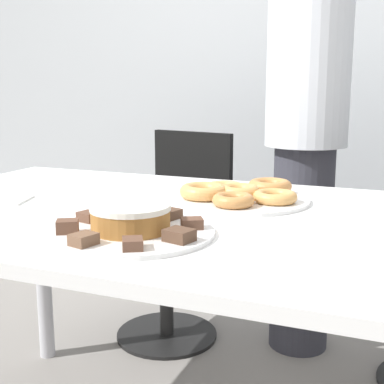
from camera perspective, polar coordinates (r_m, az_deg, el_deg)
wall_back at (r=2.86m, az=12.16°, el=15.36°), size 8.00×0.05×2.60m
table at (r=1.38m, az=-0.78°, el=-5.50°), size 1.71×0.98×0.77m
person_standing at (r=2.17m, az=12.08°, el=6.45°), size 0.32×0.32×1.71m
office_chair_left at (r=2.34m, az=-1.92°, el=-5.29°), size 0.52×0.52×0.89m
plate_cake at (r=1.16m, az=-6.53°, el=-4.34°), size 0.36×0.36×0.01m
plate_donuts at (r=1.49m, az=5.06°, el=-0.78°), size 0.39×0.39×0.01m
frosted_cake at (r=1.15m, az=-6.57°, el=-2.71°), size 0.17×0.17×0.06m
lamington_0 at (r=1.25m, az=-10.98°, el=-2.59°), size 0.05×0.05×0.02m
lamington_1 at (r=1.16m, az=-13.14°, el=-3.60°), size 0.06×0.06×0.03m
lamington_2 at (r=1.07m, az=-11.49°, el=-4.97°), size 0.05×0.06×0.02m
lamington_3 at (r=1.03m, az=-6.36°, el=-5.49°), size 0.06×0.06×0.02m
lamington_4 at (r=1.07m, az=-1.37°, el=-4.63°), size 0.06×0.06×0.02m
lamington_5 at (r=1.16m, az=-0.00°, el=-3.35°), size 0.06×0.06×0.02m
lamington_6 at (r=1.25m, az=-2.36°, el=-2.35°), size 0.05×0.06×0.02m
lamington_7 at (r=1.28m, az=-6.71°, el=-1.96°), size 0.06×0.06×0.03m
donut_0 at (r=1.49m, az=5.07°, el=0.07°), size 0.12×0.12×0.04m
donut_1 at (r=1.56m, az=3.54°, el=0.49°), size 0.10×0.10×0.03m
donut_2 at (r=1.47m, az=1.31°, el=0.07°), size 0.13×0.13×0.04m
donut_3 at (r=1.38m, az=4.43°, el=-0.86°), size 0.11×0.11×0.03m
donut_4 at (r=1.44m, az=8.85°, el=-0.50°), size 0.12×0.12×0.03m
donut_5 at (r=1.57m, az=8.31°, el=0.63°), size 0.13×0.13×0.04m
napkin at (r=1.58m, az=-19.67°, el=-0.79°), size 0.17×0.15×0.01m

